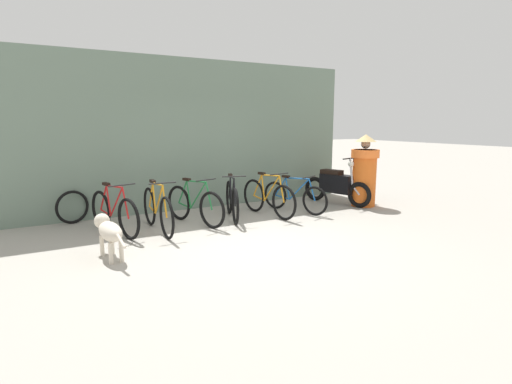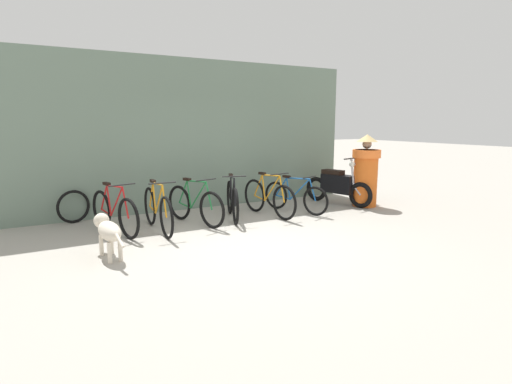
{
  "view_description": "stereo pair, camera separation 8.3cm",
  "coord_description": "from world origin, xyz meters",
  "views": [
    {
      "loc": [
        -2.99,
        -5.41,
        1.9
      ],
      "look_at": [
        0.52,
        0.85,
        0.65
      ],
      "focal_mm": 28.0,
      "sensor_mm": 36.0,
      "label": 1
    },
    {
      "loc": [
        -2.92,
        -5.45,
        1.9
      ],
      "look_at": [
        0.52,
        0.85,
        0.65
      ],
      "focal_mm": 28.0,
      "sensor_mm": 36.0,
      "label": 2
    }
  ],
  "objects": [
    {
      "name": "bicycle_4",
      "position": [
        1.18,
        1.5,
        0.37
      ],
      "size": [
        0.46,
        1.68,
        0.92
      ],
      "rotation": [
        0.0,
        0.0,
        -1.43
      ],
      "color": "black",
      "rests_on": "ground"
    },
    {
      "name": "shop_wall_back",
      "position": [
        0.0,
        3.0,
        1.63
      ],
      "size": [
        8.02,
        0.2,
        3.26
      ],
      "color": "slate",
      "rests_on": "ground"
    },
    {
      "name": "spare_tire_left",
      "position": [
        -2.41,
        2.75,
        0.32
      ],
      "size": [
        0.62,
        0.27,
        0.64
      ],
      "rotation": [
        0.0,
        0.0,
        0.35
      ],
      "color": "black",
      "rests_on": "ground"
    },
    {
      "name": "bicycle_5",
      "position": [
        1.84,
        1.52,
        0.33
      ],
      "size": [
        0.65,
        1.57,
        0.8
      ],
      "rotation": [
        0.0,
        0.0,
        -1.22
      ],
      "color": "black",
      "rests_on": "ground"
    },
    {
      "name": "bicycle_0",
      "position": [
        -1.85,
        1.64,
        0.37
      ],
      "size": [
        0.59,
        1.67,
        0.9
      ],
      "rotation": [
        0.0,
        0.0,
        -1.29
      ],
      "color": "black",
      "rests_on": "ground"
    },
    {
      "name": "bicycle_1",
      "position": [
        -1.15,
        1.41,
        0.38
      ],
      "size": [
        0.46,
        1.77,
        0.93
      ],
      "rotation": [
        0.0,
        0.0,
        -1.56
      ],
      "color": "black",
      "rests_on": "ground"
    },
    {
      "name": "bicycle_2",
      "position": [
        -0.39,
        1.59,
        0.36
      ],
      "size": [
        0.62,
        1.6,
        0.89
      ],
      "rotation": [
        0.0,
        0.0,
        -1.25
      ],
      "color": "black",
      "rests_on": "ground"
    },
    {
      "name": "stray_dog",
      "position": [
        -2.14,
        0.36,
        0.4
      ],
      "size": [
        0.35,
        1.15,
        0.58
      ],
      "rotation": [
        0.0,
        0.0,
        1.69
      ],
      "color": "beige",
      "rests_on": "ground"
    },
    {
      "name": "person_in_robes",
      "position": [
        3.61,
        1.28,
        0.81
      ],
      "size": [
        0.68,
        0.68,
        1.64
      ],
      "rotation": [
        0.0,
        0.0,
        3.05
      ],
      "color": "orange",
      "rests_on": "ground"
    },
    {
      "name": "bicycle_3",
      "position": [
        0.4,
        1.61,
        0.37
      ],
      "size": [
        0.61,
        1.58,
        0.91
      ],
      "rotation": [
        0.0,
        0.0,
        -1.89
      ],
      "color": "black",
      "rests_on": "ground"
    },
    {
      "name": "ground_plane",
      "position": [
        0.0,
        0.0,
        0.0
      ],
      "size": [
        60.0,
        60.0,
        0.0
      ],
      "primitive_type": "plane",
      "color": "#9E998E"
    },
    {
      "name": "motorcycle",
      "position": [
        3.2,
        1.75,
        0.44
      ],
      "size": [
        0.68,
        1.77,
        1.12
      ],
      "rotation": [
        0.0,
        0.0,
        -1.29
      ],
      "color": "black",
      "rests_on": "ground"
    }
  ]
}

